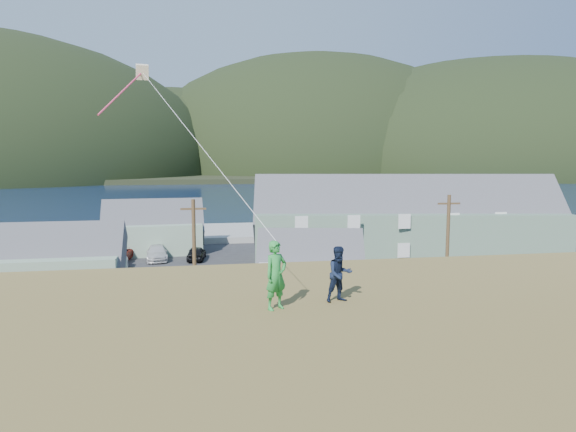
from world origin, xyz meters
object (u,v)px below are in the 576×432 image
(shed_palegreen_far, at_px, (154,228))
(kite_flyer_green, at_px, (276,275))
(wharf, at_px, (182,234))
(kite_flyer_navy, at_px, (340,274))
(shed_white, at_px, (310,267))
(lodge, at_px, (406,222))
(shed_palegreen_near, at_px, (61,263))

(shed_palegreen_far, bearing_deg, kite_flyer_green, -84.63)
(shed_palegreen_far, bearing_deg, wharf, 73.26)
(shed_palegreen_far, relative_size, kite_flyer_navy, 7.60)
(shed_white, relative_size, shed_palegreen_far, 0.79)
(kite_flyer_green, bearing_deg, shed_white, 45.26)
(shed_white, distance_m, shed_palegreen_far, 25.42)
(shed_palegreen_far, bearing_deg, kite_flyer_navy, -82.41)
(lodge, height_order, kite_flyer_navy, lodge)
(shed_palegreen_near, bearing_deg, shed_white, -12.68)
(kite_flyer_navy, bearing_deg, wharf, 84.35)
(shed_palegreen_far, bearing_deg, shed_white, -60.90)
(shed_palegreen_near, height_order, kite_flyer_green, kite_flyer_green)
(lodge, height_order, shed_palegreen_far, lodge)
(lodge, height_order, shed_palegreen_near, lodge)
(wharf, bearing_deg, shed_white, -71.42)
(kite_flyer_green, bearing_deg, shed_palegreen_far, 68.17)
(lodge, relative_size, shed_palegreen_near, 3.32)
(shed_palegreen_near, distance_m, shed_white, 19.78)
(kite_flyer_green, bearing_deg, kite_flyer_navy, -18.12)
(wharf, bearing_deg, shed_palegreen_far, -103.29)
(wharf, height_order, shed_palegreen_near, shed_palegreen_near)
(shed_white, relative_size, kite_flyer_green, 5.10)
(wharf, xyz_separation_m, shed_white, (11.00, -32.75, 2.07))
(shed_palegreen_near, bearing_deg, shed_palegreen_far, 71.30)
(wharf, distance_m, kite_flyer_navy, 58.67)
(lodge, xyz_separation_m, kite_flyer_green, (-19.20, -37.57, 3.82))
(kite_flyer_green, bearing_deg, lodge, 32.28)
(shed_white, distance_m, kite_flyer_navy, 26.08)
(shed_palegreen_near, relative_size, shed_palegreen_far, 0.85)
(shed_palegreen_far, distance_m, kite_flyer_navy, 47.66)
(lodge, bearing_deg, wharf, 148.40)
(wharf, xyz_separation_m, kite_flyer_green, (4.61, -58.23, 7.64))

